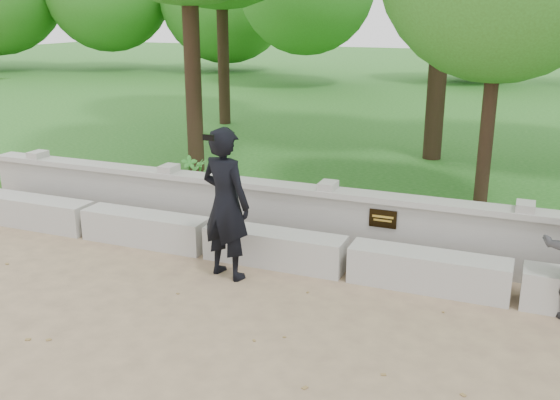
{
  "coord_description": "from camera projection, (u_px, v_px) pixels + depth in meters",
  "views": [
    {
      "loc": [
        1.95,
        -5.16,
        3.23
      ],
      "look_at": [
        -0.75,
        1.48,
        1.03
      ],
      "focal_mm": 40.0,
      "sensor_mm": 36.0,
      "label": 1
    }
  ],
  "objects": [
    {
      "name": "ground",
      "position": [
        294.0,
        347.0,
        6.22
      ],
      "size": [
        80.0,
        80.0,
        0.0
      ],
      "primitive_type": "plane",
      "color": "tan",
      "rests_on": "ground"
    },
    {
      "name": "lawn",
      "position": [
        461.0,
        118.0,
        18.58
      ],
      "size": [
        40.0,
        22.0,
        0.25
      ],
      "primitive_type": "cube",
      "color": "#1F5D17",
      "rests_on": "ground"
    },
    {
      "name": "concrete_bench",
      "position": [
        348.0,
        259.0,
        7.83
      ],
      "size": [
        11.9,
        0.45,
        0.45
      ],
      "color": "#AFACA5",
      "rests_on": "ground"
    },
    {
      "name": "parapet_wall",
      "position": [
        363.0,
        224.0,
        8.38
      ],
      "size": [
        12.5,
        0.35,
        0.9
      ],
      "color": "#A4A29B",
      "rests_on": "ground"
    },
    {
      "name": "man_main",
      "position": [
        226.0,
        204.0,
        7.62
      ],
      "size": [
        0.79,
        0.72,
        1.91
      ],
      "color": "black",
      "rests_on": "ground"
    },
    {
      "name": "shrub_a",
      "position": [
        190.0,
        171.0,
        10.86
      ],
      "size": [
        0.35,
        0.33,
        0.55
      ],
      "primitive_type": "imported",
      "rotation": [
        0.0,
        0.0,
        0.69
      ],
      "color": "green",
      "rests_on": "lawn"
    },
    {
      "name": "shrub_b",
      "position": [
        524.0,
        219.0,
        8.41
      ],
      "size": [
        0.36,
        0.37,
        0.53
      ],
      "primitive_type": "imported",
      "rotation": [
        0.0,
        0.0,
        2.14
      ],
      "color": "green",
      "rests_on": "lawn"
    },
    {
      "name": "shrub_d",
      "position": [
        200.0,
        175.0,
        10.64
      ],
      "size": [
        0.4,
        0.4,
        0.54
      ],
      "primitive_type": "imported",
      "rotation": [
        0.0,
        0.0,
        5.38
      ],
      "color": "green",
      "rests_on": "lawn"
    }
  ]
}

